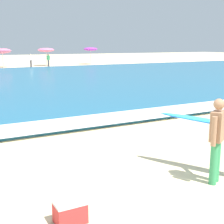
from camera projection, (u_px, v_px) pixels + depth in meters
name	position (u px, v px, depth m)	size (l,w,h in m)	color
ground_plane	(121.00, 187.00, 6.31)	(160.00, 160.00, 0.00)	beige
surf_foam	(47.00, 126.00, 10.47)	(120.00, 1.63, 0.01)	white
surfer_with_board	(220.00, 131.00, 6.51)	(1.63, 2.68, 1.73)	#338E56
beach_umbrella_2	(2.00, 51.00, 37.81)	(2.04, 2.08, 2.31)	beige
beach_umbrella_3	(46.00, 50.00, 41.14)	(2.11, 2.11, 2.26)	beige
beach_umbrella_4	(91.00, 49.00, 43.96)	(1.91, 1.92, 2.31)	beige
beachgoer_near_row_left	(31.00, 60.00, 38.75)	(0.32, 0.20, 1.58)	#383842
beachgoer_near_row_mid	(48.00, 60.00, 39.18)	(0.32, 0.20, 1.58)	#383842
cooler_box	(70.00, 211.00, 5.04)	(0.49, 0.35, 0.37)	red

